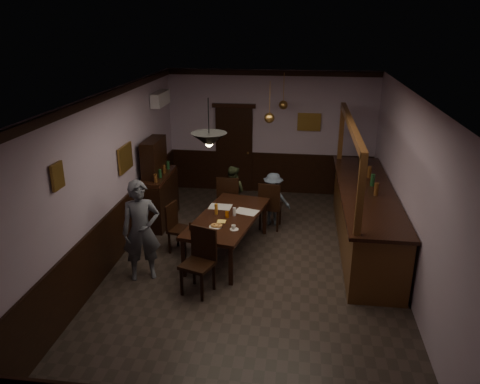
% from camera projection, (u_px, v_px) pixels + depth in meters
% --- Properties ---
extents(room, '(5.01, 8.01, 3.01)m').
position_uv_depth(room, '(254.00, 189.00, 7.61)').
color(room, '#2D2621').
rests_on(room, ground).
extents(dining_table, '(1.39, 2.35, 0.75)m').
position_uv_depth(dining_table, '(228.00, 219.00, 8.49)').
color(dining_table, black).
rests_on(dining_table, ground).
extents(chair_far_left, '(0.46, 0.46, 1.06)m').
position_uv_depth(chair_far_left, '(229.00, 198.00, 9.78)').
color(chair_far_left, black).
rests_on(chair_far_left, ground).
extents(chair_far_right, '(0.48, 0.48, 1.02)m').
position_uv_depth(chair_far_right, '(270.00, 204.00, 9.53)').
color(chair_far_right, black).
rests_on(chair_far_right, ground).
extents(chair_near, '(0.58, 0.58, 1.06)m').
position_uv_depth(chair_near, '(200.00, 258.00, 7.36)').
color(chair_near, black).
rests_on(chair_near, ground).
extents(chair_side, '(0.49, 0.49, 0.94)m').
position_uv_depth(chair_side, '(177.00, 225.00, 8.65)').
color(chair_side, black).
rests_on(chair_side, ground).
extents(person_standing, '(0.74, 0.62, 1.71)m').
position_uv_depth(person_standing, '(141.00, 231.00, 7.63)').
color(person_standing, '#50525B').
rests_on(person_standing, ground).
extents(person_seated_left, '(0.68, 0.59, 1.19)m').
position_uv_depth(person_seated_left, '(232.00, 193.00, 10.03)').
color(person_seated_left, '#3D492B').
rests_on(person_seated_left, ground).
extents(person_seated_right, '(0.77, 0.50, 1.13)m').
position_uv_depth(person_seated_right, '(273.00, 199.00, 9.78)').
color(person_seated_right, slate).
rests_on(person_seated_right, ground).
extents(newspaper_left, '(0.43, 0.32, 0.01)m').
position_uv_depth(newspaper_left, '(220.00, 207.00, 8.87)').
color(newspaper_left, silver).
rests_on(newspaper_left, dining_table).
extents(newspaper_right, '(0.49, 0.41, 0.01)m').
position_uv_depth(newspaper_right, '(246.00, 212.00, 8.65)').
color(newspaper_right, silver).
rests_on(newspaper_right, dining_table).
extents(napkin, '(0.18, 0.18, 0.00)m').
position_uv_depth(napkin, '(221.00, 221.00, 8.24)').
color(napkin, '#FAD25C').
rests_on(napkin, dining_table).
extents(saucer, '(0.15, 0.15, 0.01)m').
position_uv_depth(saucer, '(234.00, 229.00, 7.92)').
color(saucer, white).
rests_on(saucer, dining_table).
extents(coffee_cup, '(0.09, 0.09, 0.07)m').
position_uv_depth(coffee_cup, '(233.00, 227.00, 7.90)').
color(coffee_cup, white).
rests_on(coffee_cup, saucer).
extents(pastry_plate, '(0.22, 0.22, 0.01)m').
position_uv_depth(pastry_plate, '(215.00, 227.00, 8.01)').
color(pastry_plate, white).
rests_on(pastry_plate, dining_table).
extents(pastry_ring_a, '(0.13, 0.13, 0.04)m').
position_uv_depth(pastry_ring_a, '(214.00, 225.00, 8.01)').
color(pastry_ring_a, '#C68C47').
rests_on(pastry_ring_a, pastry_plate).
extents(pastry_ring_b, '(0.13, 0.13, 0.04)m').
position_uv_depth(pastry_ring_b, '(219.00, 226.00, 8.00)').
color(pastry_ring_b, '#C68C47').
rests_on(pastry_ring_b, pastry_plate).
extents(soda_can, '(0.07, 0.07, 0.12)m').
position_uv_depth(soda_can, '(227.00, 214.00, 8.39)').
color(soda_can, orange).
rests_on(soda_can, dining_table).
extents(beer_glass, '(0.06, 0.06, 0.20)m').
position_uv_depth(beer_glass, '(216.00, 209.00, 8.51)').
color(beer_glass, '#BF721E').
rests_on(beer_glass, dining_table).
extents(water_glass, '(0.06, 0.06, 0.15)m').
position_uv_depth(water_glass, '(234.00, 212.00, 8.46)').
color(water_glass, silver).
rests_on(water_glass, dining_table).
extents(pepper_mill, '(0.04, 0.04, 0.14)m').
position_uv_depth(pepper_mill, '(190.00, 226.00, 7.88)').
color(pepper_mill, black).
rests_on(pepper_mill, dining_table).
extents(sideboard, '(0.49, 1.37, 1.81)m').
position_uv_depth(sideboard, '(158.00, 190.00, 9.83)').
color(sideboard, black).
rests_on(sideboard, ground).
extents(bar_counter, '(0.99, 4.27, 2.39)m').
position_uv_depth(bar_counter, '(365.00, 216.00, 8.84)').
color(bar_counter, '#4C2C14').
rests_on(bar_counter, ground).
extents(door_back, '(0.90, 0.06, 2.10)m').
position_uv_depth(door_back, '(234.00, 150.00, 11.55)').
color(door_back, black).
rests_on(door_back, ground).
extents(ac_unit, '(0.20, 0.85, 0.30)m').
position_uv_depth(ac_unit, '(160.00, 99.00, 10.26)').
color(ac_unit, white).
rests_on(ac_unit, ground).
extents(picture_left_small, '(0.04, 0.28, 0.36)m').
position_uv_depth(picture_left_small, '(57.00, 176.00, 6.20)').
color(picture_left_small, olive).
rests_on(picture_left_small, ground).
extents(picture_left_large, '(0.04, 0.62, 0.48)m').
position_uv_depth(picture_left_large, '(125.00, 158.00, 8.59)').
color(picture_left_large, olive).
rests_on(picture_left_large, ground).
extents(picture_back, '(0.55, 0.04, 0.42)m').
position_uv_depth(picture_back, '(309.00, 122.00, 11.07)').
color(picture_back, olive).
rests_on(picture_back, ground).
extents(pendant_iron, '(0.56, 0.56, 0.75)m').
position_uv_depth(pendant_iron, '(209.00, 140.00, 7.20)').
color(pendant_iron, black).
rests_on(pendant_iron, ground).
extents(pendant_brass_mid, '(0.20, 0.20, 0.81)m').
position_uv_depth(pendant_brass_mid, '(269.00, 118.00, 9.05)').
color(pendant_brass_mid, '#BF8C3F').
rests_on(pendant_brass_mid, ground).
extents(pendant_brass_far, '(0.20, 0.20, 0.81)m').
position_uv_depth(pendant_brass_far, '(283.00, 105.00, 10.38)').
color(pendant_brass_far, '#BF8C3F').
rests_on(pendant_brass_far, ground).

